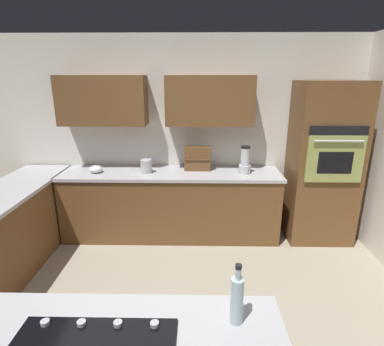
{
  "coord_description": "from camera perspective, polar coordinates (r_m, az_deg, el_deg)",
  "views": [
    {
      "loc": [
        -0.25,
        2.12,
        2.08
      ],
      "look_at": [
        -0.19,
        -1.37,
        1.0
      ],
      "focal_mm": 29.15,
      "sensor_mm": 36.0,
      "label": 1
    }
  ],
  "objects": [
    {
      "name": "countertop_back",
      "position": [
        4.04,
        -4.01,
        -0.09
      ],
      "size": [
        2.84,
        0.64,
        0.04
      ],
      "primitive_type": "cube",
      "color": "#B2B2B7",
      "rests_on": "lower_cabinets_back"
    },
    {
      "name": "blender",
      "position": [
        3.98,
        9.64,
        2.04
      ],
      "size": [
        0.15,
        0.15,
        0.35
      ],
      "color": "silver",
      "rests_on": "countertop_back"
    },
    {
      "name": "lower_cabinets_back",
      "position": [
        4.19,
        -3.88,
        -5.97
      ],
      "size": [
        2.8,
        0.6,
        0.86
      ],
      "primitive_type": "cube",
      "color": "brown",
      "rests_on": "ground"
    },
    {
      "name": "kettle",
      "position": [
        4.01,
        -8.37,
        1.23
      ],
      "size": [
        0.14,
        0.14,
        0.17
      ],
      "primitive_type": "cylinder",
      "color": "#B7BABF",
      "rests_on": "countertop_back"
    },
    {
      "name": "spice_rack",
      "position": [
        4.05,
        0.97,
        2.65
      ],
      "size": [
        0.34,
        0.11,
        0.32
      ],
      "color": "brown",
      "rests_on": "countertop_back"
    },
    {
      "name": "second_bottle",
      "position": [
        1.66,
        8.22,
        -21.87
      ],
      "size": [
        0.06,
        0.06,
        0.33
      ],
      "color": "silver",
      "rests_on": "island_top"
    },
    {
      "name": "wall_oven",
      "position": [
        4.29,
        22.89,
        1.56
      ],
      "size": [
        0.8,
        0.66,
        2.04
      ],
      "color": "brown",
      "rests_on": "ground"
    },
    {
      "name": "ground_plane",
      "position": [
        2.98,
        -4.62,
        -27.08
      ],
      "size": [
        14.0,
        14.0,
        0.0
      ],
      "primitive_type": "plane",
      "color": "#9E937F"
    },
    {
      "name": "wall_back",
      "position": [
        4.24,
        -3.27,
        8.12
      ],
      "size": [
        6.0,
        0.44,
        2.6
      ],
      "color": "white",
      "rests_on": "ground"
    },
    {
      "name": "mixing_bowl",
      "position": [
        4.18,
        -17.18,
        0.69
      ],
      "size": [
        0.17,
        0.17,
        0.09
      ],
      "primitive_type": "ellipsoid",
      "color": "white",
      "rests_on": "countertop_back"
    }
  ]
}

